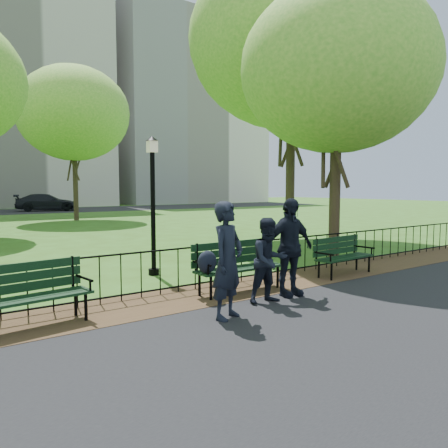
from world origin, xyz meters
TOP-DOWN VIEW (x-y plane):
  - ground at (0.00, 0.00)m, footprint 120.00×120.00m
  - dirt_strip at (0.00, 1.50)m, footprint 60.00×1.60m
  - iron_fence at (0.00, 2.00)m, footprint 24.06×0.06m
  - apartment_east at (26.00, 48.00)m, footprint 20.00×15.00m
  - park_bench_main at (0.12, 1.32)m, footprint 2.03×0.61m
  - park_bench_left_a at (-3.56, 1.39)m, footprint 1.92×0.80m
  - park_bench_right_a at (3.43, 1.23)m, footprint 1.78×0.66m
  - lamppost at (-0.20, 3.87)m, footprint 0.30×0.30m
  - tree_near_e at (5.47, 3.17)m, footprint 5.70×5.70m
  - tree_mid_e at (7.35, 7.00)m, footprint 7.95×7.95m
  - tree_far_e at (3.62, 22.20)m, footprint 6.84×6.84m
  - person_left at (-0.83, 0.02)m, footprint 0.80×0.68m
  - person_mid at (0.33, 0.34)m, footprint 0.79×0.46m
  - person_right at (0.98, 0.50)m, footprint 1.13×0.53m
  - sedan_dark at (4.81, 34.38)m, footprint 5.46×3.25m

SIDE VIEW (x-z plane):
  - ground at x=0.00m, z-range 0.00..0.00m
  - dirt_strip at x=0.00m, z-range 0.01..0.02m
  - iron_fence at x=0.00m, z-range 0.00..1.00m
  - park_bench_right_a at x=3.43m, z-range 0.07..1.06m
  - park_bench_left_a at x=-3.56m, z-range 0.08..1.13m
  - park_bench_main at x=0.12m, z-range 0.11..1.21m
  - sedan_dark at x=4.81m, z-range 0.01..1.49m
  - person_mid at x=0.33m, z-range 0.01..1.56m
  - person_left at x=-0.83m, z-range 0.01..1.88m
  - person_right at x=0.98m, z-range 0.01..1.89m
  - lamppost at x=-0.20m, z-range 0.15..3.44m
  - tree_near_e at x=5.47m, z-range 1.54..9.49m
  - tree_far_e at x=3.62m, z-range 1.85..11.39m
  - tree_mid_e at x=7.35m, z-range 2.15..13.23m
  - apartment_east at x=26.00m, z-range 0.00..24.00m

